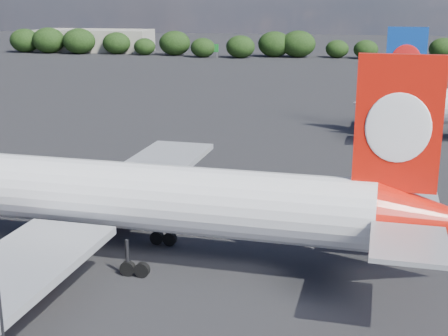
# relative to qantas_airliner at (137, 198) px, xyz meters

# --- Properties ---
(ground) EXTENTS (500.00, 500.00, 0.00)m
(ground) POSITION_rel_qantas_airliner_xyz_m (-9.02, 47.99, -5.15)
(ground) COLOR black
(ground) RESTS_ON ground
(qantas_airliner) EXTENTS (51.85, 49.32, 16.92)m
(qantas_airliner) POSITION_rel_qantas_airliner_xyz_m (0.00, 0.00, 0.00)
(qantas_airliner) COLOR white
(qantas_airliner) RESTS_ON ground
(apron_lamp_post) EXTENTS (0.55, 0.30, 9.04)m
(apron_lamp_post) POSITION_rel_qantas_airliner_xyz_m (-1.42, -18.56, -0.00)
(apron_lamp_post) COLOR black
(apron_lamp_post) RESTS_ON ground
(terminal_building) EXTENTS (42.00, 16.00, 8.00)m
(terminal_building) POSITION_rel_qantas_airliner_xyz_m (-74.02, 179.99, -1.15)
(terminal_building) COLOR gray
(terminal_building) RESTS_ON ground
(highway_sign) EXTENTS (6.00, 0.30, 4.50)m
(highway_sign) POSITION_rel_qantas_airliner_xyz_m (-27.02, 163.99, -2.02)
(highway_sign) COLOR #146722
(highway_sign) RESTS_ON ground
(billboard_yellow) EXTENTS (5.00, 0.30, 5.50)m
(billboard_yellow) POSITION_rel_qantas_airliner_xyz_m (2.98, 169.99, -1.28)
(billboard_yellow) COLOR yellow
(billboard_yellow) RESTS_ON ground
(horizon_treeline) EXTENTS (204.42, 16.02, 9.17)m
(horizon_treeline) POSITION_rel_qantas_airliner_xyz_m (-10.23, 168.77, -1.13)
(horizon_treeline) COLOR black
(horizon_treeline) RESTS_ON ground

